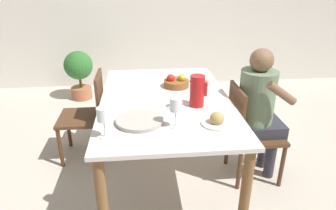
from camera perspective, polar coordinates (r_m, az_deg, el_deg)
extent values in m
plane|color=beige|center=(2.83, -0.47, -12.98)|extent=(20.00, 20.00, 0.00)
cube|color=silver|center=(4.74, -3.23, 19.14)|extent=(10.00, 0.06, 2.60)
cube|color=silver|center=(2.46, -0.53, 0.93)|extent=(1.05, 1.62, 0.03)
cylinder|color=brown|center=(2.04, -12.36, -17.98)|extent=(0.07, 0.07, 0.73)
cylinder|color=brown|center=(2.12, 14.48, -16.25)|extent=(0.07, 0.07, 0.73)
cylinder|color=brown|center=(3.30, -9.66, -0.30)|extent=(0.07, 0.07, 0.73)
cylinder|color=brown|center=(3.35, 6.32, 0.31)|extent=(0.07, 0.07, 0.73)
cylinder|color=#51331E|center=(3.04, 17.99, -6.98)|extent=(0.04, 0.04, 0.40)
cylinder|color=#51331E|center=(2.76, 20.88, -10.86)|extent=(0.04, 0.04, 0.40)
cylinder|color=#51331E|center=(2.92, 11.22, -7.55)|extent=(0.04, 0.04, 0.40)
cylinder|color=#51331E|center=(2.62, 13.43, -11.73)|extent=(0.04, 0.04, 0.40)
cube|color=#51331E|center=(2.72, 16.40, -5.37)|extent=(0.42, 0.42, 0.03)
cube|color=#51331E|center=(2.55, 12.85, -1.25)|extent=(0.03, 0.39, 0.42)
cylinder|color=#51331E|center=(3.00, -19.83, -7.71)|extent=(0.04, 0.04, 0.40)
cylinder|color=#51331E|center=(3.31, -18.41, -4.36)|extent=(0.04, 0.04, 0.40)
cylinder|color=#51331E|center=(2.92, -12.74, -7.63)|extent=(0.04, 0.04, 0.40)
cylinder|color=#51331E|center=(3.24, -12.03, -4.20)|extent=(0.04, 0.04, 0.40)
cube|color=#51331E|center=(3.01, -16.22, -2.34)|extent=(0.42, 0.42, 0.03)
cube|color=#51331E|center=(2.89, -12.89, 1.80)|extent=(0.03, 0.39, 0.42)
cylinder|color=#33333D|center=(2.96, 17.80, -7.46)|extent=(0.09, 0.09, 0.43)
cylinder|color=#33333D|center=(2.84, 18.99, -9.11)|extent=(0.09, 0.09, 0.43)
cube|color=#33333D|center=(2.75, 17.64, -3.80)|extent=(0.30, 0.34, 0.11)
cylinder|color=slate|center=(2.60, 16.56, 1.45)|extent=(0.30, 0.30, 0.46)
sphere|color=brown|center=(2.50, 17.41, 8.13)|extent=(0.19, 0.19, 0.19)
cylinder|color=brown|center=(2.42, 20.82, 2.10)|extent=(0.25, 0.06, 0.20)
cylinder|color=red|center=(2.29, 5.57, 2.68)|extent=(0.11, 0.11, 0.24)
cube|color=red|center=(2.29, 7.20, 3.01)|extent=(0.02, 0.02, 0.11)
cone|color=red|center=(2.24, 4.55, 4.96)|extent=(0.04, 0.04, 0.04)
cylinder|color=white|center=(2.01, 1.41, -4.12)|extent=(0.08, 0.08, 0.00)
cylinder|color=white|center=(1.98, 1.43, -2.57)|extent=(0.01, 0.01, 0.12)
cylinder|color=white|center=(1.94, 1.46, 0.14)|extent=(0.08, 0.08, 0.09)
cylinder|color=white|center=(1.93, -11.85, -5.95)|extent=(0.08, 0.08, 0.00)
cylinder|color=white|center=(1.90, -12.00, -4.41)|extent=(0.01, 0.01, 0.11)
cylinder|color=white|center=(1.86, -12.26, -1.73)|extent=(0.08, 0.08, 0.09)
cylinder|color=orange|center=(1.87, -12.21, -2.26)|extent=(0.06, 0.06, 0.05)
cylinder|color=silver|center=(2.30, 1.45, -0.29)|extent=(0.13, 0.13, 0.01)
cylinder|color=silver|center=(2.29, 1.46, 0.43)|extent=(0.08, 0.08, 0.06)
cube|color=silver|center=(2.29, 2.61, 0.54)|extent=(0.01, 0.01, 0.03)
cylinder|color=silver|center=(2.76, 7.65, 3.74)|extent=(0.13, 0.13, 0.01)
cylinder|color=silver|center=(2.75, 7.69, 4.36)|extent=(0.08, 0.08, 0.06)
cube|color=silver|center=(2.76, 8.63, 4.44)|extent=(0.01, 0.01, 0.03)
cylinder|color=#B7B2A8|center=(2.07, -5.40, -3.10)|extent=(0.32, 0.32, 0.02)
cylinder|color=#B7B2A8|center=(2.07, -5.42, -2.73)|extent=(0.33, 0.33, 0.01)
cylinder|color=silver|center=(2.07, 9.24, -3.48)|extent=(0.21, 0.21, 0.01)
sphere|color=tan|center=(2.05, 9.31, -2.55)|extent=(0.10, 0.10, 0.10)
cylinder|color=brown|center=(2.70, 1.60, 4.13)|extent=(0.23, 0.23, 0.06)
sphere|color=gold|center=(2.69, 2.70, 5.17)|extent=(0.07, 0.07, 0.07)
sphere|color=red|center=(2.68, 0.52, 5.13)|extent=(0.07, 0.07, 0.07)
cylinder|color=#A8603D|center=(4.56, -16.10, 2.28)|extent=(0.29, 0.29, 0.17)
cylinder|color=brown|center=(4.50, -16.34, 4.22)|extent=(0.04, 0.04, 0.16)
sphere|color=#2D6B2D|center=(4.43, -16.71, 7.26)|extent=(0.40, 0.40, 0.40)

